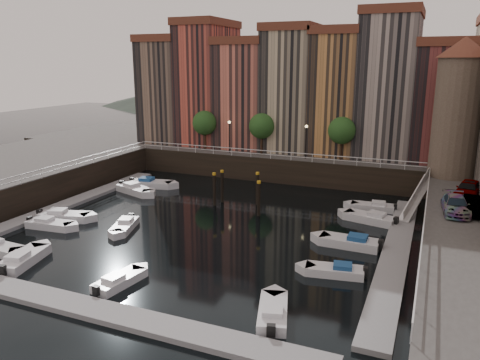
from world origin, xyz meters
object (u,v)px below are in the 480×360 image
at_px(boat_left_1, 49,224).
at_px(car_b, 472,206).
at_px(corner_tower, 459,106).
at_px(car_c, 455,206).
at_px(car_a, 468,190).
at_px(gangway, 417,195).
at_px(boat_left_2, 63,216).
at_px(mooring_pilings, 238,191).

bearing_deg(boat_left_1, car_b, 8.26).
xyz_separation_m(corner_tower, car_b, (1.29, -12.63, -6.53)).
xyz_separation_m(boat_left_1, car_c, (32.98, 8.26, 3.31)).
height_order(car_a, car_b, car_a).
xyz_separation_m(gangway, boat_left_2, (-30.39, -14.74, -1.53)).
bearing_deg(mooring_pilings, boat_left_1, -136.68).
xyz_separation_m(boat_left_1, car_b, (34.17, 8.73, 3.31)).
height_order(corner_tower, mooring_pilings, corner_tower).
bearing_deg(gangway, mooring_pilings, -164.93).
bearing_deg(mooring_pilings, corner_tower, 24.55).
height_order(boat_left_2, car_c, car_c).
relative_size(mooring_pilings, car_a, 1.28).
bearing_deg(car_b, car_c, -154.21).
distance_m(boat_left_1, car_a, 36.77).
xyz_separation_m(gangway, car_b, (4.19, -8.13, 1.74)).
xyz_separation_m(car_a, car_b, (0.07, -4.59, -0.10)).
relative_size(mooring_pilings, boat_left_1, 1.25).
relative_size(gangway, car_a, 1.85).
bearing_deg(corner_tower, gangway, -122.80).
bearing_deg(car_b, boat_left_2, -165.12).
height_order(mooring_pilings, car_a, car_a).
relative_size(gangway, car_c, 1.82).
xyz_separation_m(corner_tower, car_c, (0.10, -13.11, -6.53)).
height_order(boat_left_1, car_c, car_c).
bearing_deg(boat_left_1, boat_left_2, 94.69).
distance_m(boat_left_1, boat_left_2, 2.17).
distance_m(gangway, mooring_pilings, 17.54).
relative_size(corner_tower, mooring_pilings, 2.41).
height_order(mooring_pilings, car_c, car_c).
height_order(boat_left_1, boat_left_2, boat_left_2).
bearing_deg(car_b, gangway, 121.31).
relative_size(boat_left_2, car_c, 1.12).
xyz_separation_m(corner_tower, mooring_pilings, (-19.83, -9.06, -8.54)).
bearing_deg(boat_left_2, car_c, -5.92).
bearing_deg(car_c, mooring_pilings, 163.57).
relative_size(corner_tower, car_a, 3.07).
height_order(mooring_pilings, boat_left_1, mooring_pilings).
bearing_deg(corner_tower, mooring_pilings, -155.45).
distance_m(boat_left_2, car_b, 35.36).
relative_size(gangway, boat_left_1, 1.82).
xyz_separation_m(mooring_pilings, boat_left_1, (-13.05, -12.31, -1.30)).
relative_size(corner_tower, boat_left_2, 2.71).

